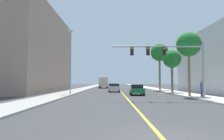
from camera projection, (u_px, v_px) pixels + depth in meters
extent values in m
plane|color=#38383A|center=(119.00, 89.00, 48.72)|extent=(192.00, 192.00, 0.00)
cube|color=#9E9B93|center=(82.00, 89.00, 48.70)|extent=(3.24, 168.00, 0.15)
cube|color=beige|center=(156.00, 89.00, 48.74)|extent=(3.24, 168.00, 0.15)
cube|color=yellow|center=(119.00, 89.00, 48.72)|extent=(0.16, 144.00, 0.01)
cube|color=gray|center=(11.00, 52.00, 38.38)|extent=(16.10, 25.66, 14.46)
cylinder|color=gray|center=(203.00, 70.00, 20.82)|extent=(0.20, 0.20, 5.64)
cylinder|color=gray|center=(157.00, 47.00, 20.93)|extent=(9.03, 0.14, 0.14)
cube|color=black|center=(163.00, 51.00, 20.91)|extent=(0.32, 0.24, 0.84)
sphere|color=orange|center=(164.00, 48.00, 20.78)|extent=(0.20, 0.20, 0.20)
cube|color=black|center=(147.00, 51.00, 20.90)|extent=(0.32, 0.24, 0.84)
sphere|color=orange|center=(148.00, 48.00, 20.78)|extent=(0.20, 0.20, 0.20)
cube|color=black|center=(131.00, 51.00, 20.90)|extent=(0.32, 0.24, 0.84)
sphere|color=orange|center=(132.00, 48.00, 20.77)|extent=(0.20, 0.20, 0.20)
cube|color=#147233|center=(184.00, 44.00, 20.95)|extent=(1.10, 0.04, 0.28)
cylinder|color=gray|center=(70.00, 63.00, 29.51)|extent=(0.16, 0.16, 8.65)
cube|color=beige|center=(70.00, 31.00, 29.75)|extent=(0.56, 0.28, 0.20)
cylinder|color=brown|center=(189.00, 70.00, 25.34)|extent=(0.28, 0.28, 6.16)
sphere|color=#1E6B28|center=(188.00, 44.00, 25.51)|extent=(2.92, 2.92, 2.92)
cone|color=#1E6B28|center=(195.00, 46.00, 25.65)|extent=(0.62, 1.35, 1.26)
cone|color=#1E6B28|center=(187.00, 47.00, 26.35)|extent=(1.25, 0.65, 1.41)
cone|color=#1E6B28|center=(181.00, 47.00, 25.95)|extent=(1.07, 1.49, 1.41)
cone|color=#1E6B28|center=(184.00, 45.00, 25.00)|extent=(1.02, 1.24, 1.29)
cone|color=#1E6B28|center=(192.00, 45.00, 24.64)|extent=(1.44, 0.70, 1.18)
cylinder|color=brown|center=(172.00, 76.00, 33.58)|extent=(0.37, 0.37, 5.27)
sphere|color=#1E6B28|center=(171.00, 59.00, 33.72)|extent=(2.84, 2.84, 2.84)
cone|color=#1E6B28|center=(177.00, 60.00, 33.57)|extent=(0.65, 1.63, 1.32)
cone|color=#1E6B28|center=(172.00, 61.00, 34.52)|extent=(1.48, 0.86, 1.42)
cone|color=#1E6B28|center=(167.00, 61.00, 34.36)|extent=(1.35, 1.25, 1.54)
cone|color=#1E6B28|center=(166.00, 60.00, 33.59)|extent=(0.56, 1.20, 1.49)
cone|color=#1E6B28|center=(170.00, 60.00, 32.99)|extent=(1.53, 1.26, 1.34)
cone|color=#1E6B28|center=(175.00, 60.00, 32.97)|extent=(1.59, 1.19, 1.36)
cylinder|color=brown|center=(159.00, 71.00, 41.90)|extent=(0.37, 0.37, 7.48)
sphere|color=#1E6B28|center=(159.00, 52.00, 42.10)|extent=(3.49, 3.49, 3.49)
cone|color=#1E6B28|center=(164.00, 53.00, 42.17)|extent=(0.53, 1.64, 1.23)
cone|color=#1E6B28|center=(160.00, 54.00, 43.01)|extent=(1.48, 1.05, 1.49)
cone|color=#1E6B28|center=(156.00, 54.00, 43.02)|extent=(1.80, 1.23, 1.78)
cone|color=#1E6B28|center=(154.00, 53.00, 42.18)|extent=(0.56, 1.92, 1.32)
cone|color=#1E6B28|center=(158.00, 53.00, 41.11)|extent=(1.69, 0.98, 1.59)
cone|color=#1E6B28|center=(162.00, 53.00, 41.12)|extent=(1.71, 1.05, 1.47)
cube|color=#BCBCC1|center=(114.00, 88.00, 37.20)|extent=(1.93, 4.14, 0.67)
cube|color=black|center=(114.00, 85.00, 37.15)|extent=(1.69, 1.76, 0.47)
cylinder|color=black|center=(109.00, 90.00, 38.70)|extent=(0.22, 0.64, 0.64)
cylinder|color=black|center=(118.00, 90.00, 38.70)|extent=(0.22, 0.64, 0.64)
cylinder|color=black|center=(109.00, 91.00, 35.67)|extent=(0.22, 0.64, 0.64)
cylinder|color=black|center=(119.00, 91.00, 35.67)|extent=(0.22, 0.64, 0.64)
cube|color=#196638|center=(136.00, 90.00, 28.82)|extent=(1.94, 4.19, 0.59)
cube|color=black|center=(136.00, 86.00, 28.88)|extent=(1.65, 1.84, 0.53)
cylinder|color=black|center=(130.00, 92.00, 30.34)|extent=(0.24, 0.65, 0.64)
cylinder|color=black|center=(141.00, 92.00, 30.29)|extent=(0.24, 0.65, 0.64)
cylinder|color=black|center=(131.00, 93.00, 27.31)|extent=(0.24, 0.65, 0.64)
cylinder|color=black|center=(143.00, 93.00, 27.26)|extent=(0.24, 0.65, 0.64)
cube|color=white|center=(112.00, 87.00, 46.36)|extent=(1.89, 4.39, 0.61)
cube|color=black|center=(112.00, 85.00, 46.36)|extent=(1.64, 1.86, 0.48)
cylinder|color=black|center=(109.00, 88.00, 47.98)|extent=(0.23, 0.64, 0.64)
cylinder|color=black|center=(116.00, 88.00, 47.96)|extent=(0.23, 0.64, 0.64)
cylinder|color=black|center=(108.00, 89.00, 44.72)|extent=(0.23, 0.64, 0.64)
cylinder|color=black|center=(116.00, 89.00, 44.70)|extent=(0.23, 0.64, 0.64)
cube|color=red|center=(104.00, 83.00, 61.99)|extent=(2.41, 2.05, 1.60)
cube|color=beige|center=(103.00, 82.00, 58.39)|extent=(2.44, 5.24, 2.51)
cylinder|color=black|center=(100.00, 86.00, 61.95)|extent=(0.29, 0.90, 0.90)
cylinder|color=black|center=(107.00, 86.00, 61.94)|extent=(0.29, 0.90, 0.90)
cylinder|color=black|center=(99.00, 87.00, 57.02)|extent=(0.29, 0.90, 0.90)
cylinder|color=black|center=(107.00, 87.00, 57.01)|extent=(0.29, 0.90, 0.90)
cylinder|color=#3F3859|center=(202.00, 93.00, 23.80)|extent=(0.32, 0.32, 0.88)
cylinder|color=#26598C|center=(201.00, 86.00, 23.84)|extent=(0.38, 0.38, 0.70)
sphere|color=tan|center=(201.00, 81.00, 23.87)|extent=(0.24, 0.24, 0.24)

